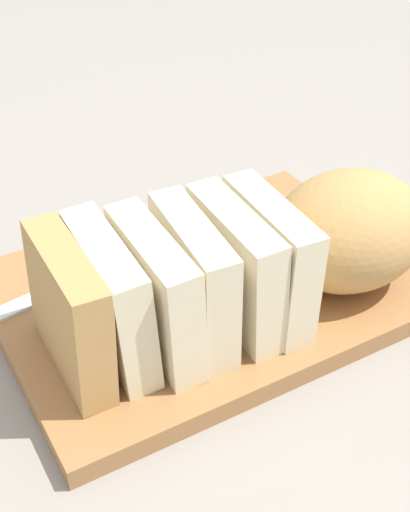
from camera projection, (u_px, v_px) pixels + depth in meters
The scene contains 6 objects.
ground_plane at pixel (205, 299), 0.64m from camera, with size 3.00×3.00×0.00m, color gray.
cutting_board at pixel (205, 291), 0.64m from camera, with size 0.36×0.26×0.02m, color #9E6B3D.
bread_loaf at pixel (258, 258), 0.58m from camera, with size 0.34×0.13×0.11m.
bread_knife at pixel (179, 227), 0.69m from camera, with size 0.26×0.07×0.02m.
crumb_near_knife at pixel (152, 284), 0.63m from camera, with size 0.00×0.00×0.00m, color #996633.
crumb_near_loaf at pixel (295, 273), 0.64m from camera, with size 0.00×0.00×0.00m, color #996633.
Camera 1 is at (0.23, 0.44, 0.41)m, focal length 49.18 mm.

